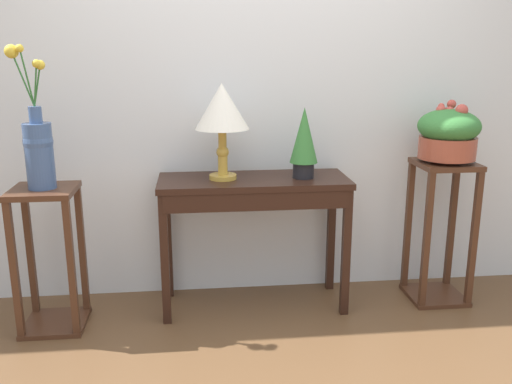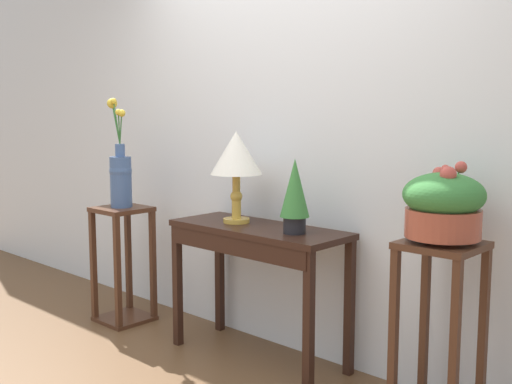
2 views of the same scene
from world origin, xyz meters
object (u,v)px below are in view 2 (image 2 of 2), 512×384
object	(u,v)px
pedestal_stand_left	(123,265)
pedestal_stand_right	(438,337)
console_table	(255,248)
table_lamp	(236,156)
potted_plant_on_console	(295,193)
planter_bowl_wide_right	(444,205)
flower_vase_tall_left	(120,174)

from	to	relation	value
pedestal_stand_left	pedestal_stand_right	bearing A→B (deg)	2.92
pedestal_stand_right	console_table	bearing A→B (deg)	179.71
console_table	pedestal_stand_left	distance (m)	1.16
table_lamp	pedestal_stand_right	world-z (taller)	table_lamp
potted_plant_on_console	pedestal_stand_left	bearing A→B (deg)	-175.01
planter_bowl_wide_right	table_lamp	bearing A→B (deg)	178.73
table_lamp	planter_bowl_wide_right	size ratio (longest dim) A/B	1.51
flower_vase_tall_left	planter_bowl_wide_right	bearing A→B (deg)	2.93
table_lamp	pedestal_stand_left	world-z (taller)	table_lamp
potted_plant_on_console	flower_vase_tall_left	bearing A→B (deg)	-175.01
table_lamp	flower_vase_tall_left	bearing A→B (deg)	-171.40
potted_plant_on_console	flower_vase_tall_left	distance (m)	1.41
table_lamp	planter_bowl_wide_right	world-z (taller)	table_lamp
console_table	table_lamp	xyz separation A→B (m)	(-0.17, 0.02, 0.51)
pedestal_stand_left	console_table	bearing A→B (deg)	6.12
potted_plant_on_console	planter_bowl_wide_right	xyz separation A→B (m)	(0.84, -0.01, 0.02)
potted_plant_on_console	pedestal_stand_left	world-z (taller)	potted_plant_on_console
potted_plant_on_console	planter_bowl_wide_right	distance (m)	0.84
table_lamp	potted_plant_on_console	bearing A→B (deg)	-2.61
table_lamp	potted_plant_on_console	distance (m)	0.49
flower_vase_tall_left	table_lamp	bearing A→B (deg)	8.60
pedestal_stand_left	planter_bowl_wide_right	xyz separation A→B (m)	(2.24, 0.11, 0.63)
potted_plant_on_console	console_table	bearing A→B (deg)	-179.53
potted_plant_on_console	pedestal_stand_right	xyz separation A→B (m)	(0.84, -0.01, -0.57)
table_lamp	planter_bowl_wide_right	xyz separation A→B (m)	(1.30, -0.03, -0.15)
table_lamp	planter_bowl_wide_right	bearing A→B (deg)	-1.27
potted_plant_on_console	pedestal_stand_right	distance (m)	1.01
console_table	planter_bowl_wide_right	size ratio (longest dim) A/B	3.06
pedestal_stand_right	table_lamp	bearing A→B (deg)	178.72
console_table	pedestal_stand_right	bearing A→B (deg)	-0.29
planter_bowl_wide_right	flower_vase_tall_left	bearing A→B (deg)	-177.07
table_lamp	potted_plant_on_console	world-z (taller)	table_lamp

